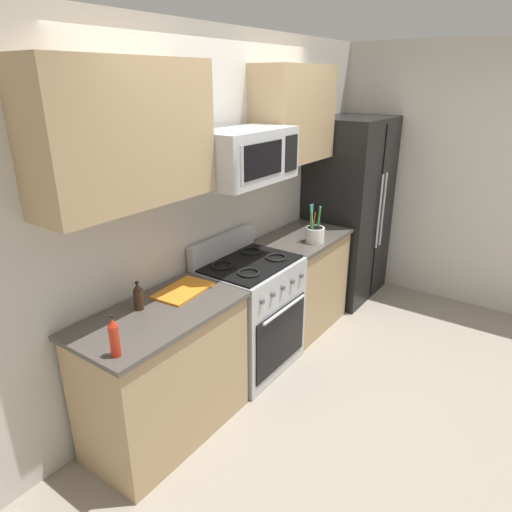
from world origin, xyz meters
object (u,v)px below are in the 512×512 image
refrigerator (348,210)px  utensil_crock (315,233)px  range_oven (250,314)px  bottle_hot_sauce (114,337)px  cutting_board (183,290)px  microwave (246,156)px  bottle_soy (138,297)px

refrigerator → utensil_crock: 1.02m
range_oven → utensil_crock: utensil_crock is taller
bottle_hot_sauce → refrigerator: bearing=2.8°
cutting_board → refrigerator: bearing=-2.3°
refrigerator → microwave: size_ratio=2.39×
utensil_crock → bottle_hot_sauce: utensil_crock is taller
refrigerator → bottle_hot_sauce: bearing=-177.2°
bottle_soy → microwave: bearing=-5.8°
range_oven → bottle_hot_sauce: 1.51m
utensil_crock → cutting_board: bearing=170.2°
utensil_crock → bottle_soy: size_ratio=1.82×
microwave → utensil_crock: microwave is taller
bottle_soy → utensil_crock: bearing=-9.5°
range_oven → cutting_board: 0.79m
cutting_board → bottle_soy: (-0.34, 0.05, 0.08)m
refrigerator → utensil_crock: (-1.00, -0.15, 0.04)m
microwave → utensil_crock: size_ratio=2.33×
cutting_board → bottle_hot_sauce: 0.80m
range_oven → refrigerator: refrigerator is taller
bottle_soy → bottle_hot_sauce: bearing=-144.4°
microwave → utensil_crock: bearing=-14.2°
microwave → bottle_soy: size_ratio=4.25×
utensil_crock → cutting_board: size_ratio=0.86×
refrigerator → cutting_board: (-2.39, 0.10, -0.03)m
bottle_hot_sauce → bottle_soy: bearing=35.6°
utensil_crock → cutting_board: utensil_crock is taller
bottle_soy → bottle_hot_sauce: 0.51m
utensil_crock → cutting_board: 1.41m
microwave → cutting_board: 1.04m
microwave → bottle_hot_sauce: size_ratio=3.34×
range_oven → bottle_soy: 1.12m
cutting_board → bottle_hot_sauce: (-0.75, -0.25, 0.10)m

